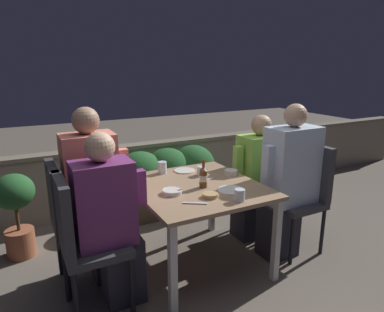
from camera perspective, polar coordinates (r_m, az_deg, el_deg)
name	(u,v)px	position (r m, az deg, el deg)	size (l,w,h in m)	color
ground_plane	(196,264)	(3.02, 0.73, -17.49)	(16.00, 16.00, 0.00)	#665B51
parapet_wall	(139,175)	(4.04, -8.82, -3.11)	(9.00, 0.18, 0.75)	gray
dining_table	(197,194)	(2.74, 0.77, -6.43)	(0.96, 1.05, 0.70)	#937556
planter_hedge	(168,178)	(3.80, -4.07, -3.62)	(1.15, 0.47, 0.74)	brown
chair_left_near	(79,234)	(2.35, -18.28, -12.22)	(0.42, 0.41, 0.96)	#333338
person_purple_stripe	(110,221)	(2.37, -13.45, -10.52)	(0.47, 0.26, 1.22)	#282833
chair_left_far	(69,214)	(2.66, -19.79, -9.14)	(0.42, 0.41, 0.96)	#333338
person_coral_top	(96,196)	(2.65, -15.72, -6.43)	(0.47, 0.26, 1.34)	#282833
chair_right_near	(304,188)	(3.18, 18.16, -5.04)	(0.42, 0.41, 0.96)	#333338
person_blue_shirt	(287,182)	(3.01, 15.63, -4.15)	(0.50, 0.26, 1.32)	#282833
chair_right_far	(272,176)	(3.43, 13.26, -3.19)	(0.42, 0.41, 0.96)	#333338
person_green_blouse	(256,177)	(3.30, 10.58, -3.40)	(0.48, 0.26, 1.18)	#282833
beer_bottle	(203,177)	(2.64, 1.90, -3.51)	(0.06, 0.06, 0.22)	brown
plate_0	(231,190)	(2.61, 6.49, -5.67)	(0.20, 0.20, 0.01)	white
plate_1	(185,171)	(3.06, -1.23, -2.44)	(0.19, 0.19, 0.01)	silver
bowl_0	(172,191)	(2.53, -3.34, -5.90)	(0.15, 0.15, 0.03)	beige
bowl_1	(210,195)	(2.47, 3.05, -6.50)	(0.11, 0.11, 0.03)	tan
bowl_2	(231,172)	(2.96, 6.52, -2.70)	(0.11, 0.11, 0.05)	beige
bowl_3	(137,176)	(2.88, -9.19, -3.37)	(0.16, 0.16, 0.04)	tan
glass_cup_0	(162,167)	(3.00, -4.98, -1.92)	(0.08, 0.08, 0.10)	silver
glass_cup_1	(201,171)	(2.94, 1.57, -2.48)	(0.08, 0.08, 0.08)	silver
glass_cup_2	(240,195)	(2.42, 7.94, -6.46)	(0.07, 0.07, 0.09)	silver
fork_0	(206,180)	(2.81, 2.38, -4.06)	(0.17, 0.08, 0.01)	silver
fork_1	(195,203)	(2.36, 0.49, -7.88)	(0.15, 0.11, 0.01)	silver
potted_plant	(16,207)	(3.28, -27.31, -7.56)	(0.33, 0.33, 0.75)	#9E5638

